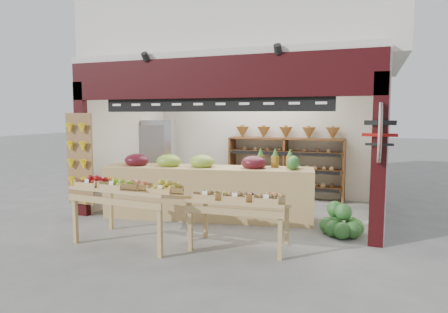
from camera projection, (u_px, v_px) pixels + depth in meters
ground at (230, 215)px, 8.09m from camera, size 60.00×60.00×0.00m
shop_structure at (253, 32)px, 9.18m from camera, size 6.36×5.12×5.40m
banana_board at (79, 161)px, 7.81m from camera, size 0.60×0.15×1.80m
gift_sign at (380, 133)px, 5.89m from camera, size 0.04×0.93×0.92m
back_shelving at (285, 154)px, 9.57m from camera, size 2.77×0.45×1.73m
refrigerator at (160, 157)px, 10.14m from camera, size 0.92×0.92×1.88m
cardboard_stack at (188, 197)px, 8.68m from camera, size 0.97×0.71×0.66m
mid_counter at (207, 190)px, 7.78m from camera, size 4.11×1.47×1.24m
display_table_left at (127, 189)px, 6.34m from camera, size 1.76×1.07×1.07m
display_table_right at (240, 200)px, 6.01m from camera, size 1.50×0.90×0.95m
watermelon_pile at (342, 223)px, 6.70m from camera, size 0.73×0.70×0.54m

